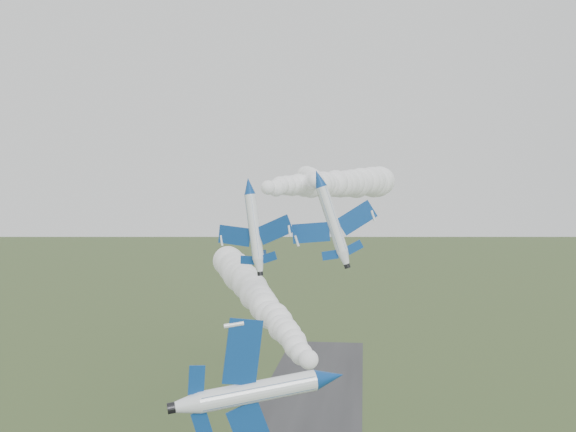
% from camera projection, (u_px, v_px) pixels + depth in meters
% --- Properties ---
extents(jet_lead, '(6.74, 13.85, 11.78)m').
position_uv_depth(jet_lead, '(330.00, 378.00, 52.02)').
color(jet_lead, white).
extents(smoke_trail_jet_lead, '(26.79, 58.51, 5.21)m').
position_uv_depth(smoke_trail_jet_lead, '(255.00, 294.00, 85.22)').
color(smoke_trail_jet_lead, silver).
extents(jet_pair_left, '(9.64, 11.29, 3.01)m').
position_uv_depth(jet_pair_left, '(248.00, 186.00, 74.60)').
color(jet_pair_left, white).
extents(smoke_trail_jet_pair_left, '(23.91, 59.34, 5.77)m').
position_uv_depth(smoke_trail_jet_pair_left, '(339.00, 184.00, 104.38)').
color(smoke_trail_jet_pair_left, silver).
extents(jet_pair_right, '(9.66, 12.01, 3.88)m').
position_uv_depth(jet_pair_right, '(319.00, 178.00, 74.11)').
color(jet_pair_right, white).
extents(smoke_trail_jet_pair_right, '(14.27, 70.52, 4.71)m').
position_uv_depth(smoke_trail_jet_pair_right, '(310.00, 179.00, 112.33)').
color(smoke_trail_jet_pair_right, silver).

